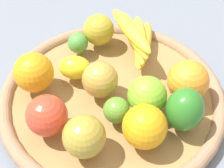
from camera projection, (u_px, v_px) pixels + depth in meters
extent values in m
plane|color=slate|center=(112.00, 102.00, 0.70)|extent=(2.40, 2.40, 0.00)
cylinder|color=#9D7745|center=(112.00, 99.00, 0.69)|extent=(0.44, 0.44, 0.02)
torus|color=#977355|center=(112.00, 95.00, 0.68)|extent=(0.46, 0.46, 0.03)
sphere|color=#5A8F2D|center=(116.00, 110.00, 0.61)|extent=(0.07, 0.07, 0.05)
ellipsoid|color=yellow|center=(75.00, 67.00, 0.68)|extent=(0.08, 0.08, 0.05)
sphere|color=#7CB82D|center=(147.00, 96.00, 0.61)|extent=(0.10, 0.10, 0.07)
sphere|color=#A88F31|center=(84.00, 136.00, 0.55)|extent=(0.10, 0.10, 0.07)
ellipsoid|color=yellow|center=(144.00, 44.00, 0.75)|extent=(0.14, 0.13, 0.03)
ellipsoid|color=yellow|center=(139.00, 39.00, 0.74)|extent=(0.16, 0.11, 0.03)
ellipsoid|color=yellow|center=(134.00, 35.00, 0.73)|extent=(0.17, 0.07, 0.03)
ellipsoid|color=yellow|center=(131.00, 30.00, 0.71)|extent=(0.17, 0.05, 0.03)
sphere|color=orange|center=(34.00, 72.00, 0.65)|extent=(0.11, 0.11, 0.08)
sphere|color=red|center=(47.00, 115.00, 0.58)|extent=(0.09, 0.09, 0.07)
ellipsoid|color=#2C7524|center=(185.00, 109.00, 0.59)|extent=(0.10, 0.10, 0.08)
sphere|color=orange|center=(188.00, 81.00, 0.64)|extent=(0.11, 0.11, 0.08)
sphere|color=#4C943D|center=(78.00, 43.00, 0.74)|extent=(0.06, 0.06, 0.05)
sphere|color=orange|center=(145.00, 127.00, 0.56)|extent=(0.11, 0.11, 0.08)
sphere|color=#AE9A2B|center=(99.00, 30.00, 0.75)|extent=(0.09, 0.09, 0.07)
sphere|color=#B98F3A|center=(100.00, 80.00, 0.64)|extent=(0.07, 0.07, 0.07)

